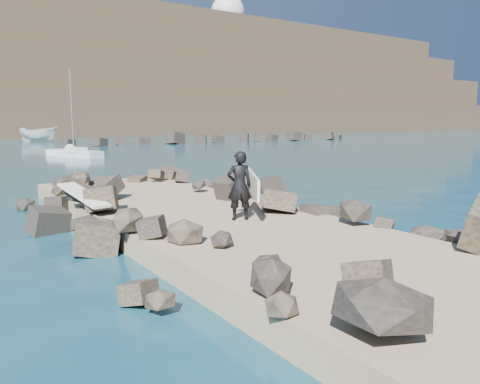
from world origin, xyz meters
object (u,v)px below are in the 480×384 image
at_px(surfer_with_board, 241,185).
at_px(surfboard_resting, 83,199).
at_px(boat_imported, 39,134).
at_px(radome, 228,18).

bearing_deg(surfer_with_board, surfboard_resting, 134.03).
xyz_separation_m(boat_imported, surfer_with_board, (-8.84, -74.92, 0.32)).
bearing_deg(surfboard_resting, boat_imported, 67.78).
xyz_separation_m(surfboard_resting, radome, (100.82, 149.81, 43.28)).
xyz_separation_m(surfboard_resting, surfer_with_board, (3.50, -3.62, 0.56)).
height_order(surfboard_resting, radome, radome).
xyz_separation_m(surfboard_resting, boat_imported, (12.34, 71.30, 0.24)).
height_order(boat_imported, radome, radome).
bearing_deg(boat_imported, surfboard_resting, -153.05).
xyz_separation_m(surfer_with_board, radome, (97.33, 153.43, 42.72)).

